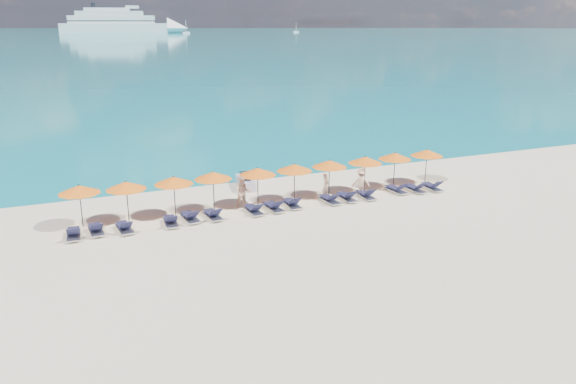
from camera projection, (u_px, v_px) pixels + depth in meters
name	position (u px, v px, depth m)	size (l,w,h in m)	color
ground	(311.00, 231.00, 28.12)	(1400.00, 1400.00, 0.00)	beige
sea	(52.00, 32.00, 609.41)	(1600.00, 1300.00, 0.01)	#1FA9B2
cruise_ship	(126.00, 24.00, 538.61)	(120.21, 45.17, 33.13)	silver
sailboat_near	(186.00, 32.00, 510.94)	(6.42, 2.14, 11.77)	silver
sailboat_far	(296.00, 31.00, 571.72)	(5.40, 1.80, 9.91)	silver
jetski	(245.00, 182.00, 35.42)	(1.35, 2.60, 0.88)	#ADA6C4
beachgoer_a	(326.00, 186.00, 33.01)	(0.55, 0.36, 1.52)	#DEA786
beachgoer_b	(243.00, 193.00, 31.10)	(0.92, 0.53, 1.89)	#DEA786
beachgoer_c	(361.00, 182.00, 33.63)	(1.07, 0.50, 1.65)	#DEA786
umbrella_0	(79.00, 189.00, 28.03)	(2.10, 2.10, 2.28)	black
umbrella_1	(126.00, 186.00, 28.69)	(2.10, 2.10, 2.28)	black
umbrella_2	(174.00, 180.00, 29.60)	(2.10, 2.10, 2.28)	black
umbrella_3	(213.00, 176.00, 30.55)	(2.10, 2.10, 2.28)	black
umbrella_4	(258.00, 172.00, 31.38)	(2.10, 2.10, 2.28)	black
umbrella_5	(294.00, 168.00, 32.22)	(2.10, 2.10, 2.28)	black
umbrella_6	(329.00, 164.00, 33.11)	(2.10, 2.10, 2.28)	black
umbrella_7	(365.00, 160.00, 34.01)	(2.10, 2.10, 2.28)	black
umbrella_8	(395.00, 156.00, 35.02)	(2.10, 2.10, 2.28)	black
umbrella_9	(427.00, 153.00, 35.88)	(2.10, 2.10, 2.28)	black
lounger_0	(73.00, 234.00, 27.10)	(0.73, 1.74, 0.66)	silver
lounger_1	(96.00, 229.00, 27.68)	(0.70, 1.73, 0.66)	silver
lounger_2	(124.00, 227.00, 27.94)	(0.77, 1.75, 0.66)	silver
lounger_3	(171.00, 221.00, 28.81)	(0.73, 1.74, 0.66)	silver
lounger_4	(190.00, 217.00, 29.43)	(0.79, 1.75, 0.66)	silver
lounger_5	(213.00, 214.00, 29.80)	(0.76, 1.75, 0.66)	silver
lounger_6	(254.00, 210.00, 30.58)	(0.71, 1.73, 0.66)	silver
lounger_7	(274.00, 207.00, 31.07)	(0.74, 1.74, 0.66)	silver
lounger_8	(292.00, 203.00, 31.63)	(0.71, 1.73, 0.66)	silver
lounger_9	(330.00, 199.00, 32.38)	(0.73, 1.74, 0.66)	silver
lounger_10	(347.00, 197.00, 32.83)	(0.66, 1.71, 0.66)	silver
lounger_11	(366.00, 195.00, 33.23)	(0.72, 1.73, 0.66)	silver
lounger_12	(396.00, 189.00, 34.31)	(0.75, 1.74, 0.66)	silver
lounger_13	(415.00, 188.00, 34.49)	(0.71, 1.73, 0.66)	silver
lounger_14	(432.00, 186.00, 34.87)	(0.68, 1.72, 0.66)	silver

